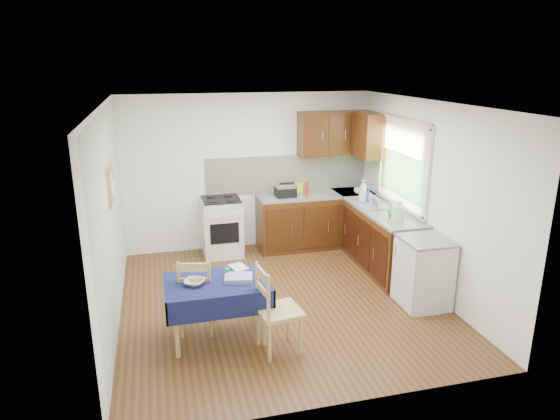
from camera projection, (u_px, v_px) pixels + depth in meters
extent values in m
plane|color=#432D12|center=(281.00, 300.00, 6.45)|extent=(4.20, 4.20, 0.00)
cube|color=white|center=(281.00, 104.00, 5.73)|extent=(4.00, 4.20, 0.02)
cube|color=white|center=(249.00, 172.00, 8.04)|extent=(4.00, 0.02, 2.50)
cube|color=white|center=(343.00, 277.00, 4.14)|extent=(4.00, 0.02, 2.50)
cube|color=silver|center=(109.00, 220.00, 5.62)|extent=(0.02, 4.20, 2.50)
cube|color=white|center=(428.00, 197.00, 6.56)|extent=(0.02, 4.20, 2.50)
cube|color=black|center=(315.00, 221.00, 8.24)|extent=(1.90, 0.60, 0.86)
cube|color=black|center=(382.00, 241.00, 7.33)|extent=(0.60, 1.70, 0.86)
cube|color=slate|center=(316.00, 195.00, 8.11)|extent=(1.90, 0.60, 0.04)
cube|color=slate|center=(384.00, 212.00, 7.20)|extent=(0.60, 1.70, 0.04)
cube|color=slate|center=(353.00, 192.00, 8.27)|extent=(0.60, 0.60, 0.04)
cube|color=white|center=(288.00, 173.00, 8.19)|extent=(2.70, 0.02, 0.60)
cube|color=black|center=(335.00, 133.00, 8.03)|extent=(1.20, 0.35, 0.70)
cube|color=black|center=(371.00, 136.00, 7.74)|extent=(0.35, 0.50, 0.70)
cube|color=silver|center=(222.00, 227.00, 7.87)|extent=(0.60, 0.60, 0.90)
cube|color=black|center=(221.00, 199.00, 7.74)|extent=(0.58, 0.58, 0.02)
cube|color=black|center=(225.00, 233.00, 7.59)|extent=(0.44, 0.01, 0.32)
cube|color=#2D5121|center=(403.00, 168.00, 7.13)|extent=(0.01, 1.40, 0.85)
cube|color=silver|center=(405.00, 122.00, 6.94)|extent=(0.04, 1.48, 0.06)
cube|color=silver|center=(399.00, 205.00, 7.29)|extent=(0.04, 1.48, 0.06)
cube|color=tan|center=(403.00, 138.00, 7.00)|extent=(0.02, 1.36, 0.44)
cube|color=silver|center=(424.00, 274.00, 6.22)|extent=(0.55, 0.58, 0.85)
cube|color=slate|center=(427.00, 240.00, 6.09)|extent=(0.58, 0.60, 0.03)
cube|color=tan|center=(110.00, 184.00, 5.80)|extent=(0.02, 0.62, 0.47)
cube|color=#9D7C42|center=(112.00, 184.00, 5.80)|extent=(0.01, 0.56, 0.41)
cube|color=white|center=(112.00, 184.00, 5.73)|extent=(0.00, 0.18, 0.24)
cube|color=white|center=(114.00, 190.00, 5.95)|extent=(0.00, 0.15, 0.20)
cube|color=#0E123B|center=(217.00, 283.00, 5.40)|extent=(1.09, 0.73, 0.03)
cube|color=#0E123B|center=(222.00, 308.00, 5.09)|extent=(1.13, 0.02, 0.26)
cube|color=#0E123B|center=(213.00, 278.00, 5.78)|extent=(1.13, 0.02, 0.26)
cube|color=#0E123B|center=(165.00, 298.00, 5.31)|extent=(0.02, 0.77, 0.26)
cube|color=#0E123B|center=(267.00, 287.00, 5.57)|extent=(0.02, 0.77, 0.26)
cylinder|color=tan|center=(177.00, 329.00, 5.13)|extent=(0.05, 0.05, 0.65)
cylinder|color=tan|center=(265.00, 318.00, 5.35)|extent=(0.05, 0.05, 0.65)
cylinder|color=tan|center=(174.00, 304.00, 5.66)|extent=(0.05, 0.05, 0.65)
cylinder|color=tan|center=(254.00, 295.00, 5.87)|extent=(0.05, 0.05, 0.65)
cube|color=tan|center=(197.00, 295.00, 5.63)|extent=(0.48, 0.48, 0.04)
cube|color=tan|center=(194.00, 274.00, 5.36)|extent=(0.36, 0.10, 0.29)
cylinder|color=tan|center=(214.00, 305.00, 5.85)|extent=(0.03, 0.03, 0.43)
cylinder|color=tan|center=(186.00, 306.00, 5.84)|extent=(0.03, 0.03, 0.43)
cylinder|color=tan|center=(211.00, 319.00, 5.54)|extent=(0.03, 0.03, 0.43)
cylinder|color=tan|center=(181.00, 320.00, 5.53)|extent=(0.03, 0.03, 0.43)
cube|color=tan|center=(279.00, 311.00, 5.22)|extent=(0.48, 0.48, 0.04)
cube|color=tan|center=(262.00, 282.00, 5.05)|extent=(0.08, 0.39, 0.31)
cylinder|color=tan|center=(301.00, 336.00, 5.19)|extent=(0.04, 0.04, 0.46)
cylinder|color=tan|center=(288.00, 320.00, 5.50)|extent=(0.04, 0.04, 0.46)
cylinder|color=tan|center=(270.00, 342.00, 5.07)|extent=(0.04, 0.04, 0.46)
cylinder|color=tan|center=(258.00, 326.00, 5.38)|extent=(0.04, 0.04, 0.46)
cube|color=silver|center=(287.00, 190.00, 7.96)|extent=(0.28, 0.17, 0.19)
cube|color=black|center=(287.00, 183.00, 7.93)|extent=(0.24, 0.02, 0.02)
cube|color=black|center=(285.00, 192.00, 7.92)|extent=(0.31, 0.27, 0.15)
cube|color=silver|center=(285.00, 186.00, 7.89)|extent=(0.31, 0.27, 0.03)
cylinder|color=red|center=(307.00, 189.00, 7.91)|extent=(0.05, 0.05, 0.23)
cube|color=yellow|center=(299.00, 187.00, 8.19)|extent=(0.13, 0.09, 0.16)
cube|color=gray|center=(375.00, 207.00, 7.31)|extent=(0.39, 0.29, 0.02)
cylinder|color=silver|center=(375.00, 202.00, 7.29)|extent=(0.05, 0.18, 0.18)
cylinder|color=silver|center=(398.00, 213.00, 6.73)|extent=(0.17, 0.17, 0.21)
sphere|color=silver|center=(398.00, 204.00, 6.70)|extent=(0.10, 0.10, 0.10)
imported|color=silver|center=(358.00, 191.00, 8.10)|extent=(0.16, 0.16, 0.09)
imported|color=silver|center=(363.00, 191.00, 7.62)|extent=(0.17, 0.17, 0.33)
imported|color=blue|center=(368.00, 195.00, 7.63)|extent=(0.13, 0.13, 0.21)
imported|color=#2A8A25|center=(393.00, 211.00, 6.87)|extent=(0.14, 0.14, 0.18)
imported|color=#EFE0C4|center=(195.00, 282.00, 5.32)|extent=(0.28, 0.28, 0.05)
imported|color=white|center=(232.00, 269.00, 5.71)|extent=(0.23, 0.27, 0.02)
cylinder|color=#258831|center=(227.00, 272.00, 5.51)|extent=(0.05, 0.05, 0.10)
cube|color=navy|center=(239.00, 278.00, 5.42)|extent=(0.34, 0.29, 0.05)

